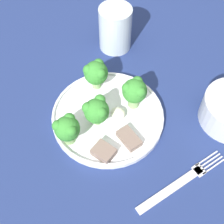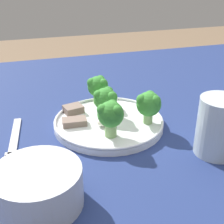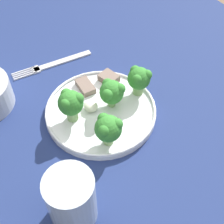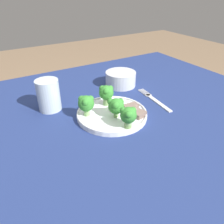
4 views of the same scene
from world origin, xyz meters
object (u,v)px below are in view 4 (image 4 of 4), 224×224
cream_bowl (121,79)px  drinking_glass (49,97)px  fork (155,100)px  dinner_plate (112,114)px

cream_bowl → drinking_glass: bearing=-172.2°
cream_bowl → drinking_glass: 0.33m
cream_bowl → drinking_glass: size_ratio=1.18×
fork → drinking_glass: size_ratio=1.90×
cream_bowl → fork: bearing=-79.3°
dinner_plate → cream_bowl: (0.16, 0.20, 0.02)m
fork → drinking_glass: 0.39m
drinking_glass → fork: bearing=-21.4°
fork → drinking_glass: drinking_glass is taller
dinner_plate → drinking_glass: size_ratio=2.15×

